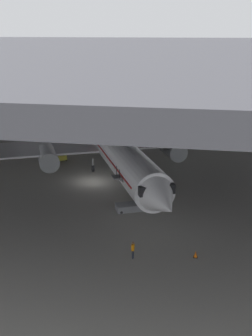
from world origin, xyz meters
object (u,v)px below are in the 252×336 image
(boarding_stairs, at_px, (134,203))
(crew_worker_by_stairs, at_px, (136,193))
(airplane_distant, at_px, (28,107))
(traffic_cone_orange, at_px, (196,254))
(crew_worker_near_nose, at_px, (133,249))
(baggage_tug, at_px, (61,156))
(airplane_main, at_px, (116,149))

(boarding_stairs, bearing_deg, crew_worker_by_stairs, 93.07)
(airplane_distant, bearing_deg, traffic_cone_orange, -54.15)
(crew_worker_near_nose, bearing_deg, airplane_distant, 121.01)
(airplane_distant, bearing_deg, crew_worker_near_nose, -58.99)
(traffic_cone_orange, bearing_deg, airplane_distant, 125.85)
(boarding_stairs, distance_m, crew_worker_by_stairs, 2.38)
(airplane_distant, bearing_deg, boarding_stairs, -54.43)
(crew_worker_near_nose, distance_m, airplane_distant, 57.53)
(crew_worker_near_nose, height_order, crew_worker_by_stairs, crew_worker_by_stairs)
(boarding_stairs, xyz_separation_m, traffic_cone_orange, (6.63, -8.79, -0.46))
(traffic_cone_orange, bearing_deg, baggage_tug, 129.39)
(traffic_cone_orange, distance_m, baggage_tug, 31.60)
(crew_worker_by_stairs, bearing_deg, boarding_stairs, -86.93)
(crew_worker_near_nose, height_order, baggage_tug, crew_worker_near_nose)
(traffic_cone_orange, bearing_deg, boarding_stairs, 127.04)
(crew_worker_near_nose, xyz_separation_m, airplane_distant, (-29.62, 49.27, 2.18))
(airplane_main, distance_m, crew_worker_near_nose, 21.09)
(crew_worker_near_nose, bearing_deg, baggage_tug, 120.23)
(crew_worker_by_stairs, height_order, airplane_distant, airplane_distant)
(crew_worker_by_stairs, xyz_separation_m, airplane_distant, (-28.05, 37.02, 2.17))
(airplane_main, bearing_deg, boarding_stairs, -68.56)
(airplane_main, xyz_separation_m, baggage_tug, (-9.37, 5.33, -3.09))
(airplane_main, height_order, airplane_distant, airplane_main)
(boarding_stairs, height_order, airplane_distant, airplane_distant)
(airplane_main, relative_size, crew_worker_by_stairs, 23.97)
(boarding_stairs, relative_size, airplane_distant, 0.17)
(airplane_main, bearing_deg, crew_worker_by_stairs, -63.71)
(boarding_stairs, bearing_deg, baggage_tug, 130.65)
(airplane_main, relative_size, airplane_distant, 1.30)
(boarding_stairs, distance_m, airplane_distant, 48.49)
(baggage_tug, bearing_deg, airplane_distant, 121.84)
(airplane_main, distance_m, boarding_stairs, 11.43)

